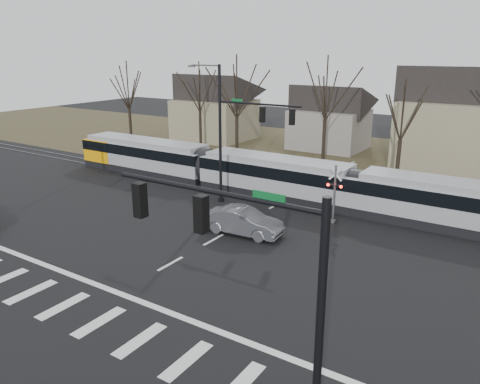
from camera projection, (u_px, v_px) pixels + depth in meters
The scene contains 15 objects.
ground at pixel (145, 278), 23.84m from camera, with size 140.00×140.00×0.00m, color black.
grass_verge at pixel (357, 160), 49.57m from camera, with size 140.00×28.00×0.01m, color #38331E.
crosswalk at pixel (81, 314), 20.63m from camera, with size 27.00×2.60×0.01m.
stop_line at pixel (118, 293), 22.39m from camera, with size 28.00×0.35×0.01m, color silver.
lane_dashes at pixel (288, 198), 36.71m from camera, with size 0.18×30.00×0.01m.
rail_pair at pixel (287, 198), 36.54m from camera, with size 90.00×1.52×0.06m.
tram at pixel (275, 175), 36.86m from camera, with size 41.45×3.08×3.14m.
sedan at pixel (243, 221), 29.37m from camera, with size 5.21×2.19×1.67m, color #4A4B51.
signal_pole_near_right at pixel (254, 288), 12.27m from camera, with size 6.72×0.44×8.00m.
signal_pole_far at pixel (238, 129), 33.48m from camera, with size 9.28×0.44×10.20m.
rail_crossing_signal at pixel (334, 196), 30.99m from camera, with size 1.08×0.36×4.00m.
tree_row at pixel (360, 121), 42.26m from camera, with size 59.20×7.20×10.00m.
house_a at pixel (215, 104), 60.25m from camera, with size 9.72×8.64×8.60m.
house_b at pixel (330, 115), 54.22m from camera, with size 8.64×7.56×7.65m.
house_c at pixel (457, 115), 44.19m from camera, with size 10.80×8.64×10.10m.
Camera 1 is at (15.76, -15.45, 11.15)m, focal length 35.00 mm.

